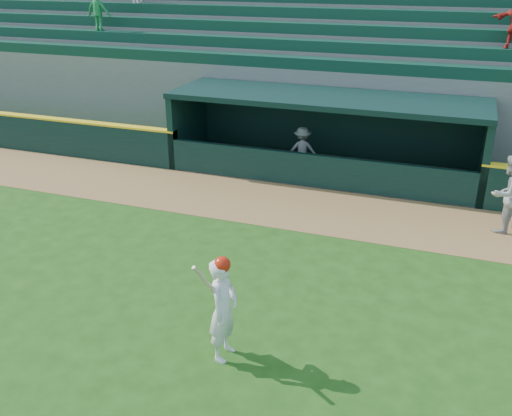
# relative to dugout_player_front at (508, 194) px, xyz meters

# --- Properties ---
(ground) EXTENTS (120.00, 120.00, 0.00)m
(ground) POSITION_rel_dugout_player_front_xyz_m (-5.13, -5.19, -0.97)
(ground) COLOR #1E4711
(ground) RESTS_ON ground
(warning_track) EXTENTS (40.00, 3.00, 0.01)m
(warning_track) POSITION_rel_dugout_player_front_xyz_m (-5.13, -0.29, -0.97)
(warning_track) COLOR olive
(warning_track) RESTS_ON ground
(dugout_player_front) EXTENTS (1.20, 1.18, 1.95)m
(dugout_player_front) POSITION_rel_dugout_player_front_xyz_m (0.00, 0.00, 0.00)
(dugout_player_front) COLOR #989994
(dugout_player_front) RESTS_ON ground
(dugout_player_inside) EXTENTS (1.05, 0.78, 1.44)m
(dugout_player_inside) POSITION_rel_dugout_player_front_xyz_m (-5.81, 2.47, -0.25)
(dugout_player_inside) COLOR #999994
(dugout_player_inside) RESTS_ON ground
(dugout) EXTENTS (9.40, 2.80, 2.46)m
(dugout) POSITION_rel_dugout_player_front_xyz_m (-5.13, 2.82, 0.38)
(dugout) COLOR slate
(dugout) RESTS_ON ground
(stands) EXTENTS (34.50, 6.32, 7.57)m
(stands) POSITION_rel_dugout_player_front_xyz_m (-5.12, 7.38, 1.43)
(stands) COLOR slate
(stands) RESTS_ON ground
(batter_at_plate) EXTENTS (0.54, 0.79, 1.88)m
(batter_at_plate) POSITION_rel_dugout_player_front_xyz_m (-4.51, -6.82, -0.04)
(batter_at_plate) COLOR white
(batter_at_plate) RESTS_ON ground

